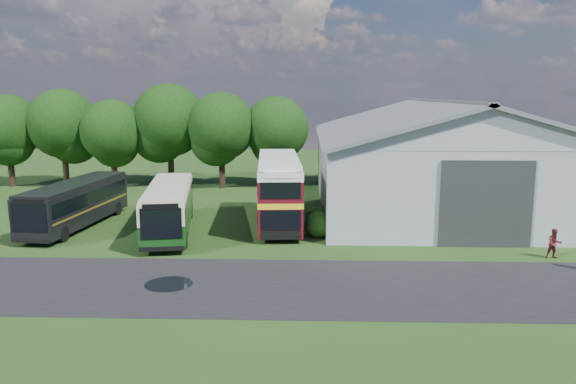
{
  "coord_description": "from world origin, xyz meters",
  "views": [
    {
      "loc": [
        4.82,
        -27.52,
        8.69
      ],
      "look_at": [
        3.65,
        8.0,
        2.42
      ],
      "focal_mm": 35.0,
      "sensor_mm": 36.0,
      "label": 1
    }
  ],
  "objects_px": {
    "visitor_b": "(554,244)",
    "bus_green_single": "(169,207)",
    "storage_shed": "(438,153)",
    "bus_dark_single": "(76,203)",
    "bus_maroon_double": "(279,191)"
  },
  "relations": [
    {
      "from": "bus_dark_single",
      "to": "storage_shed",
      "type": "bearing_deg",
      "value": 22.58
    },
    {
      "from": "visitor_b",
      "to": "bus_green_single",
      "type": "bearing_deg",
      "value": 166.61
    },
    {
      "from": "bus_maroon_double",
      "to": "bus_dark_single",
      "type": "height_order",
      "value": "bus_maroon_double"
    },
    {
      "from": "visitor_b",
      "to": "storage_shed",
      "type": "bearing_deg",
      "value": 101.54
    },
    {
      "from": "bus_dark_single",
      "to": "bus_maroon_double",
      "type": "bearing_deg",
      "value": 10.23
    },
    {
      "from": "bus_green_single",
      "to": "bus_dark_single",
      "type": "xyz_separation_m",
      "value": [
        -6.49,
        1.33,
        -0.04
      ]
    },
    {
      "from": "storage_shed",
      "to": "visitor_b",
      "type": "relative_size",
      "value": 15.46
    },
    {
      "from": "bus_green_single",
      "to": "bus_dark_single",
      "type": "bearing_deg",
      "value": 159.11
    },
    {
      "from": "bus_maroon_double",
      "to": "visitor_b",
      "type": "xyz_separation_m",
      "value": [
        15.02,
        -7.52,
        -1.47
      ]
    },
    {
      "from": "visitor_b",
      "to": "bus_maroon_double",
      "type": "bearing_deg",
      "value": 153.02
    },
    {
      "from": "bus_dark_single",
      "to": "bus_green_single",
      "type": "bearing_deg",
      "value": -6.33
    },
    {
      "from": "storage_shed",
      "to": "bus_dark_single",
      "type": "height_order",
      "value": "storage_shed"
    },
    {
      "from": "bus_green_single",
      "to": "visitor_b",
      "type": "xyz_separation_m",
      "value": [
        21.8,
        -5.04,
        -0.82
      ]
    },
    {
      "from": "bus_green_single",
      "to": "bus_maroon_double",
      "type": "xyz_separation_m",
      "value": [
        6.78,
        2.48,
        0.66
      ]
    },
    {
      "from": "bus_green_single",
      "to": "bus_dark_single",
      "type": "distance_m",
      "value": 6.62
    }
  ]
}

